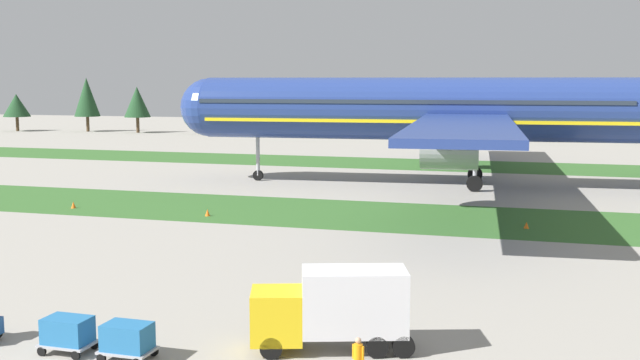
# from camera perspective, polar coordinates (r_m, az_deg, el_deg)

# --- Properties ---
(grass_strip_near) EXTENTS (320.00, 14.76, 0.01)m
(grass_strip_near) POSITION_cam_1_polar(r_m,az_deg,el_deg) (68.60, -0.90, -2.37)
(grass_strip_near) COLOR #336028
(grass_strip_near) RESTS_ON ground
(grass_strip_far) EXTENTS (320.00, 14.76, 0.01)m
(grass_strip_far) POSITION_cam_1_polar(r_m,az_deg,el_deg) (108.63, 5.53, 1.21)
(grass_strip_far) COLOR #336028
(grass_strip_far) RESTS_ON ground
(airliner) EXTENTS (63.43, 78.26, 23.71)m
(airliner) POSITION_cam_1_polar(r_m,az_deg,el_deg) (86.12, 9.89, 5.20)
(airliner) COLOR navy
(airliner) RESTS_ON ground
(cargo_dolly_lead) EXTENTS (2.22, 1.53, 1.55)m
(cargo_dolly_lead) POSITION_cam_1_polar(r_m,az_deg,el_deg) (35.42, -18.16, -10.62)
(cargo_dolly_lead) COLOR #A3A3A8
(cargo_dolly_lead) RESTS_ON ground
(cargo_dolly_second) EXTENTS (2.22, 1.53, 1.55)m
(cargo_dolly_second) POSITION_cam_1_polar(r_m,az_deg,el_deg) (33.89, -14.06, -11.29)
(cargo_dolly_second) COLOR #A3A3A8
(cargo_dolly_second) RESTS_ON ground
(catering_truck) EXTENTS (7.33, 4.32, 3.58)m
(catering_truck) POSITION_cam_1_polar(r_m,az_deg,el_deg) (33.69, 0.98, -9.33)
(catering_truck) COLOR yellow
(catering_truck) RESTS_ON ground
(ground_crew_marshaller) EXTENTS (0.52, 0.36, 1.74)m
(ground_crew_marshaller) POSITION_cam_1_polar(r_m,az_deg,el_deg) (30.81, 2.84, -12.95)
(ground_crew_marshaller) COLOR black
(ground_crew_marshaller) RESTS_ON ground
(taxiway_marker_0) EXTENTS (0.44, 0.44, 0.60)m
(taxiway_marker_0) POSITION_cam_1_polar(r_m,az_deg,el_deg) (67.21, -8.32, -2.40)
(taxiway_marker_0) COLOR orange
(taxiway_marker_0) RESTS_ON ground
(taxiway_marker_1) EXTENTS (0.44, 0.44, 0.51)m
(taxiway_marker_1) POSITION_cam_1_polar(r_m,az_deg,el_deg) (63.17, 15.02, -3.25)
(taxiway_marker_1) COLOR orange
(taxiway_marker_1) RESTS_ON ground
(taxiway_marker_2) EXTENTS (0.44, 0.44, 0.61)m
(taxiway_marker_2) POSITION_cam_1_polar(r_m,az_deg,el_deg) (74.09, -17.77, -1.76)
(taxiway_marker_2) COLOR orange
(taxiway_marker_2) RESTS_ON ground
(distant_tree_line) EXTENTS (199.18, 11.08, 12.25)m
(distant_tree_line) POSITION_cam_1_polar(r_m,az_deg,el_deg) (155.81, 6.17, 5.58)
(distant_tree_line) COLOR #4C3823
(distant_tree_line) RESTS_ON ground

